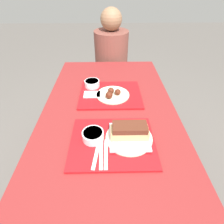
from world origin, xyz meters
TOP-DOWN VIEW (x-y plane):
  - ground_plane at (0.00, 0.00)m, footprint 12.00×12.00m
  - picnic_table at (0.00, 0.00)m, footprint 0.82×1.57m
  - picnic_bench_far at (0.00, 1.00)m, footprint 0.78×0.28m
  - tray_near at (0.01, -0.22)m, footprint 0.42×0.34m
  - tray_far at (0.01, 0.21)m, footprint 0.42×0.34m
  - bowl_coleslaw_near at (-0.08, -0.20)m, footprint 0.11×0.11m
  - brisket_sandwich_plate at (0.10, -0.20)m, footprint 0.24×0.24m
  - plastic_fork_near at (-0.04, -0.30)m, footprint 0.02×0.17m
  - plastic_knife_near at (-0.02, -0.30)m, footprint 0.02×0.17m
  - plastic_spoon_near at (-0.06, -0.30)m, footprint 0.04×0.17m
  - condiment_packet at (0.04, -0.14)m, footprint 0.04×0.03m
  - bowl_coleslaw_far at (-0.12, 0.32)m, footprint 0.11×0.11m
  - wings_plate_far at (0.02, 0.19)m, footprint 0.22×0.22m
  - napkin_far at (-0.12, 0.20)m, footprint 0.11×0.08m
  - person_seated_across at (0.03, 1.00)m, footprint 0.34×0.34m

SIDE VIEW (x-z plane):
  - ground_plane at x=0.00m, z-range 0.00..0.00m
  - picnic_bench_far at x=0.00m, z-range 0.15..0.60m
  - picnic_table at x=0.00m, z-range 0.28..1.04m
  - person_seated_across at x=0.03m, z-range 0.39..1.13m
  - tray_near at x=0.01m, z-range 0.76..0.77m
  - tray_far at x=0.01m, z-range 0.76..0.77m
  - plastic_fork_near at x=-0.04m, z-range 0.77..0.78m
  - plastic_knife_near at x=-0.02m, z-range 0.77..0.78m
  - plastic_spoon_near at x=-0.06m, z-range 0.77..0.78m
  - condiment_packet at x=0.04m, z-range 0.77..0.78m
  - napkin_far at x=-0.12m, z-range 0.77..0.78m
  - wings_plate_far at x=0.02m, z-range 0.76..0.81m
  - bowl_coleslaw_near at x=-0.08m, z-range 0.78..0.82m
  - bowl_coleslaw_far at x=-0.12m, z-range 0.78..0.82m
  - brisket_sandwich_plate at x=0.10m, z-range 0.76..0.85m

